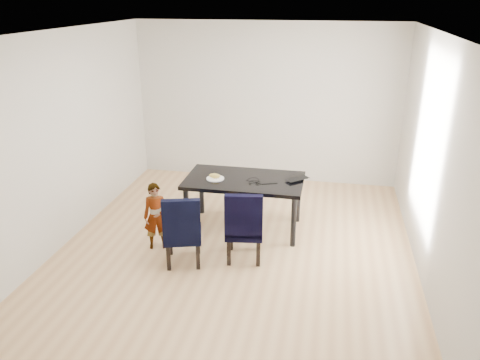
% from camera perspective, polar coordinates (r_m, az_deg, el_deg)
% --- Properties ---
extents(floor, '(4.50, 5.00, 0.01)m').
position_cam_1_polar(floor, '(6.24, -0.36, -7.99)').
color(floor, tan).
rests_on(floor, ground).
extents(ceiling, '(4.50, 5.00, 0.01)m').
position_cam_1_polar(ceiling, '(5.43, -0.43, 17.69)').
color(ceiling, white).
rests_on(ceiling, wall_back).
extents(wall_back, '(4.50, 0.01, 2.70)m').
position_cam_1_polar(wall_back, '(8.08, 3.23, 9.28)').
color(wall_back, beige).
rests_on(wall_back, ground).
extents(wall_front, '(4.50, 0.01, 2.70)m').
position_cam_1_polar(wall_front, '(3.47, -8.82, -8.58)').
color(wall_front, white).
rests_on(wall_front, ground).
extents(wall_left, '(0.01, 5.00, 2.70)m').
position_cam_1_polar(wall_left, '(6.51, -20.30, 4.89)').
color(wall_left, white).
rests_on(wall_left, ground).
extents(wall_right, '(0.01, 5.00, 2.70)m').
position_cam_1_polar(wall_right, '(5.70, 22.41, 2.30)').
color(wall_right, silver).
rests_on(wall_right, ground).
extents(dining_table, '(1.60, 0.90, 0.75)m').
position_cam_1_polar(dining_table, '(6.50, 0.52, -2.93)').
color(dining_table, black).
rests_on(dining_table, floor).
extents(chair_left, '(0.55, 0.56, 0.92)m').
position_cam_1_polar(chair_left, '(5.71, -7.00, -5.86)').
color(chair_left, black).
rests_on(chair_left, floor).
extents(chair_right, '(0.51, 0.53, 0.94)m').
position_cam_1_polar(chair_right, '(5.75, 0.53, -5.39)').
color(chair_right, black).
rests_on(chair_right, floor).
extents(child, '(0.38, 0.31, 0.89)m').
position_cam_1_polar(child, '(6.09, -10.18, -4.38)').
color(child, '#EC3E13').
rests_on(child, floor).
extents(plate, '(0.27, 0.27, 0.01)m').
position_cam_1_polar(plate, '(6.36, -3.03, 0.19)').
color(plate, white).
rests_on(plate, dining_table).
extents(sandwich, '(0.17, 0.12, 0.06)m').
position_cam_1_polar(sandwich, '(6.35, -3.11, 0.53)').
color(sandwich, gold).
rests_on(sandwich, plate).
extents(laptop, '(0.39, 0.38, 0.03)m').
position_cam_1_polar(laptop, '(6.38, 6.74, 0.21)').
color(laptop, black).
rests_on(laptop, dining_table).
extents(cable_tangle, '(0.17, 0.17, 0.01)m').
position_cam_1_polar(cable_tangle, '(6.20, 1.77, -0.42)').
color(cable_tangle, black).
rests_on(cable_tangle, dining_table).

